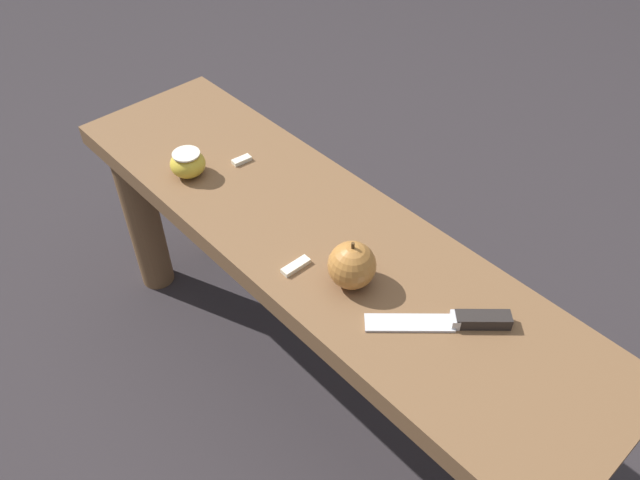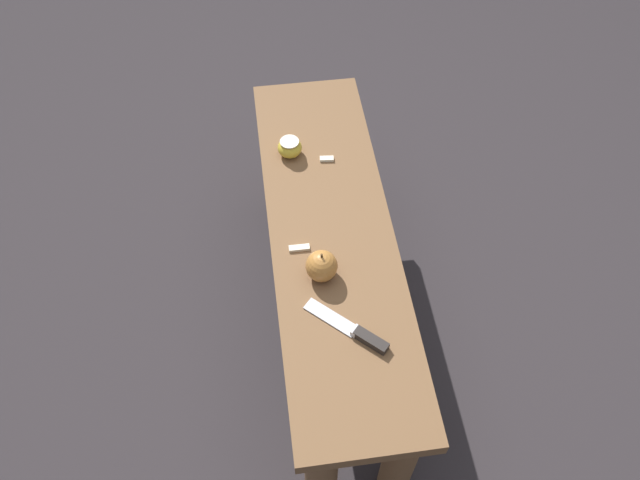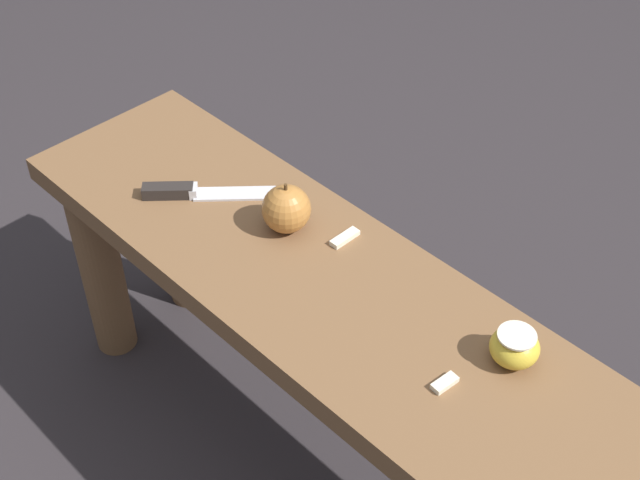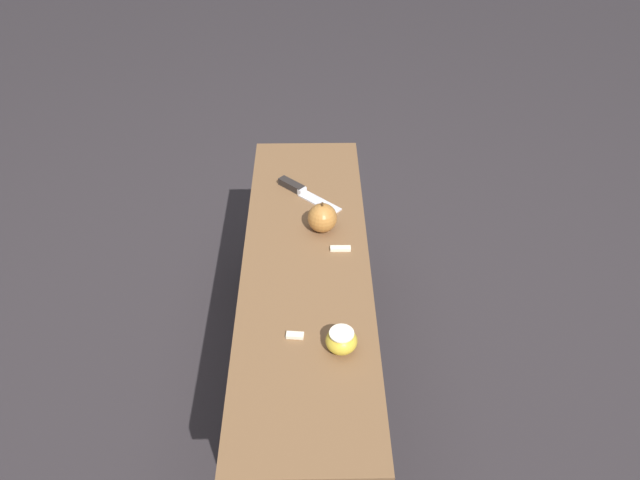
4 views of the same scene
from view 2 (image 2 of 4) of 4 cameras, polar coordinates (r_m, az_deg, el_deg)
The scene contains 7 objects.
ground_plane at distance 1.91m, azimuth 0.83°, elevation -7.26°, with size 8.00×8.00×0.00m, color #2D282B.
wooden_bench at distance 1.62m, azimuth 0.97°, elevation -1.55°, with size 1.11×0.30×0.45m.
knife at distance 1.37m, azimuth 3.52°, elevation -8.49°, with size 0.16×0.17×0.02m.
apple_whole at distance 1.42m, azimuth 0.15°, elevation -2.39°, with size 0.07×0.07×0.08m.
apple_cut at distance 1.68m, azimuth -2.78°, elevation 8.45°, with size 0.06×0.06×0.05m.
apple_slice_near_knife at distance 1.49m, azimuth -1.91°, elevation -0.73°, with size 0.02×0.05×0.01m.
apple_slice_center at distance 1.68m, azimuth 0.62°, elevation 7.43°, with size 0.02×0.04×0.01m.
Camera 2 is at (-0.91, 0.15, 1.67)m, focal length 35.00 mm.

